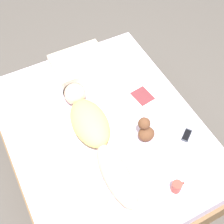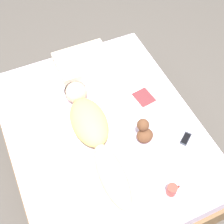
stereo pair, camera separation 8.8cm
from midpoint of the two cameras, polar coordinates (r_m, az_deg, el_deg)
ground_plane at (r=3.17m, az=-0.71°, el=-7.97°), size 12.00×12.00×0.00m
bed at (r=2.95m, az=-0.76°, el=-5.62°), size 1.67×2.05×0.53m
person at (r=2.59m, az=-2.55°, el=-3.45°), size 0.32×1.28×0.20m
open_magazine at (r=2.88m, az=4.84°, el=1.67°), size 0.52×0.33×0.01m
coffee_mug at (r=2.45m, az=11.96°, el=-13.77°), size 0.11×0.08×0.10m
cell_phone at (r=2.73m, az=14.23°, el=-4.76°), size 0.15×0.13×0.01m
plush_toy at (r=2.60m, az=6.89°, el=-3.65°), size 0.14×0.17×0.20m
pillow at (r=3.14m, az=-4.42°, el=9.02°), size 0.53×0.41×0.11m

